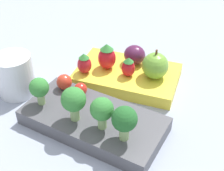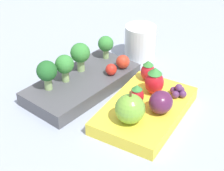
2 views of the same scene
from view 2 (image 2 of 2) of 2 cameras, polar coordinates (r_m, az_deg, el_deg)
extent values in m
plane|color=#939EB2|center=(0.69, -0.38, -2.55)|extent=(4.00, 4.00, 0.00)
cube|color=#4C4C51|center=(0.72, -4.57, 0.25)|extent=(0.23, 0.11, 0.03)
cube|color=yellow|center=(0.65, 5.05, -3.75)|extent=(0.21, 0.15, 0.02)
cylinder|color=#93B770|center=(0.77, -0.95, 4.86)|extent=(0.01, 0.01, 0.02)
sphere|color=#388438|center=(0.76, -0.96, 6.39)|extent=(0.03, 0.03, 0.03)
cylinder|color=#93B770|center=(0.73, -4.77, 3.09)|extent=(0.01, 0.01, 0.02)
sphere|color=#388438|center=(0.71, -4.87, 5.00)|extent=(0.04, 0.04, 0.04)
cylinder|color=#93B770|center=(0.68, -9.70, 0.28)|extent=(0.01, 0.01, 0.02)
sphere|color=#236028|center=(0.67, -9.91, 2.21)|extent=(0.04, 0.04, 0.04)
cylinder|color=#93B770|center=(0.70, -7.10, 1.44)|extent=(0.01, 0.01, 0.02)
sphere|color=#388438|center=(0.69, -7.25, 3.24)|extent=(0.03, 0.03, 0.03)
sphere|color=red|center=(0.71, -0.13, 2.46)|extent=(0.02, 0.02, 0.02)
sphere|color=red|center=(0.73, 1.66, 3.65)|extent=(0.03, 0.03, 0.03)
sphere|color=#70A838|center=(0.59, 2.78, -3.56)|extent=(0.05, 0.05, 0.05)
cylinder|color=brown|center=(0.57, 2.85, -1.37)|extent=(0.00, 0.00, 0.01)
ellipsoid|color=red|center=(0.64, 3.88, -1.55)|extent=(0.03, 0.03, 0.03)
cone|color=#388438|center=(0.63, 3.94, -0.19)|extent=(0.02, 0.02, 0.01)
ellipsoid|color=red|center=(0.70, 5.48, 2.07)|extent=(0.03, 0.03, 0.03)
cone|color=#388438|center=(0.69, 5.56, 3.43)|extent=(0.02, 0.02, 0.01)
ellipsoid|color=red|center=(0.66, 6.46, 0.45)|extent=(0.03, 0.03, 0.04)
cone|color=#388438|center=(0.65, 6.60, 2.26)|extent=(0.03, 0.03, 0.01)
ellipsoid|color=#511E42|center=(0.62, 7.46, -2.54)|extent=(0.04, 0.04, 0.04)
sphere|color=#562D5B|center=(0.68, 10.45, -0.67)|extent=(0.01, 0.01, 0.01)
sphere|color=#562D5B|center=(0.67, 9.39, -0.73)|extent=(0.01, 0.01, 0.01)
sphere|color=#562D5B|center=(0.66, 9.66, -1.35)|extent=(0.01, 0.01, 0.01)
sphere|color=#562D5B|center=(0.67, 10.73, -1.28)|extent=(0.01, 0.01, 0.01)
sphere|color=#562D5B|center=(0.66, 10.13, -0.33)|extent=(0.01, 0.01, 0.01)
cylinder|color=silver|center=(0.81, 4.32, 6.52)|extent=(0.07, 0.07, 0.08)
camera|label=1|loc=(0.77, -36.91, 24.11)|focal=50.00mm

